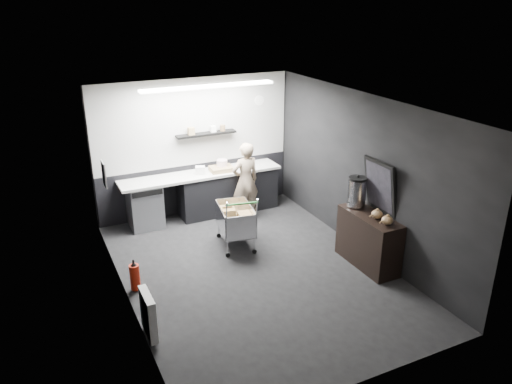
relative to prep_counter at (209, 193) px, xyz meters
name	(u,v)px	position (x,y,z in m)	size (l,w,h in m)	color
floor	(255,271)	(-0.14, -2.42, -0.46)	(5.50, 5.50, 0.00)	black
ceiling	(255,105)	(-0.14, -2.42, 2.24)	(5.50, 5.50, 0.00)	silver
wall_back	(195,147)	(-0.14, 0.33, 0.89)	(5.50, 5.50, 0.00)	black
wall_front	(368,282)	(-0.14, -5.17, 0.89)	(5.50, 5.50, 0.00)	black
wall_left	(121,218)	(-2.14, -2.42, 0.89)	(5.50, 5.50, 0.00)	black
wall_right	(363,174)	(1.86, -2.42, 0.89)	(5.50, 5.50, 0.00)	black
kitchen_wall_panel	(194,122)	(-0.14, 0.31, 1.39)	(3.95, 0.02, 1.70)	#B6B5B1
dado_panel	(197,187)	(-0.14, 0.31, 0.04)	(3.95, 0.02, 1.00)	black
floating_shelf	(206,134)	(0.06, 0.20, 1.16)	(1.20, 0.22, 0.04)	black
wall_clock	(259,100)	(1.26, 0.30, 1.69)	(0.20, 0.20, 0.03)	white
poster	(104,174)	(-2.12, -1.12, 1.09)	(0.02, 0.30, 0.40)	white
poster_red_band	(104,170)	(-2.11, -1.12, 1.16)	(0.01, 0.22, 0.10)	red
radiator	(148,314)	(-2.08, -3.32, -0.11)	(0.10, 0.50, 0.60)	white
ceiling_strip	(208,87)	(-0.14, -0.57, 2.21)	(2.40, 0.20, 0.04)	white
prep_counter	(209,193)	(0.00, 0.00, 0.00)	(3.20, 0.61, 0.90)	black
person	(245,181)	(0.60, -0.45, 0.31)	(0.56, 0.37, 1.54)	beige
shopping_cart	(235,221)	(-0.05, -1.47, 0.02)	(0.69, 1.01, 1.01)	silver
sideboard	(368,233)	(1.63, -2.98, 0.11)	(0.50, 1.18, 1.77)	black
fire_extinguisher	(135,276)	(-1.99, -2.14, -0.22)	(0.15, 0.15, 0.50)	#AE1E0B
cardboard_box	(221,169)	(0.27, -0.05, 0.49)	(0.45, 0.34, 0.09)	#91784D
pink_tub	(222,165)	(0.30, 0.00, 0.55)	(0.21, 0.21, 0.21)	silver
white_container	(200,170)	(-0.17, -0.05, 0.52)	(0.18, 0.14, 0.16)	white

